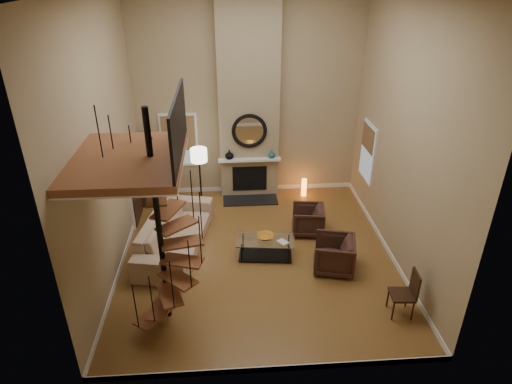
{
  "coord_description": "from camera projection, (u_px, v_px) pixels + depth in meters",
  "views": [
    {
      "loc": [
        -0.62,
        -8.22,
        5.89
      ],
      "look_at": [
        0.0,
        0.4,
        1.4
      ],
      "focal_mm": 30.96,
      "sensor_mm": 36.0,
      "label": 1
    }
  ],
  "objects": [
    {
      "name": "loft",
      "position": [
        134.0,
        156.0,
        6.81
      ],
      "size": [
        1.7,
        2.2,
        1.09
      ],
      "color": "brown",
      "rests_on": "left_wall"
    },
    {
      "name": "entry_door",
      "position": [
        133.0,
        183.0,
        10.95
      ],
      "size": [
        0.1,
        1.05,
        2.16
      ],
      "color": "white",
      "rests_on": "ground"
    },
    {
      "name": "baseboard_back",
      "position": [
        249.0,
        188.0,
        12.87
      ],
      "size": [
        6.0,
        0.02,
        0.12
      ],
      "primitive_type": "cube",
      "color": "white",
      "rests_on": "ground"
    },
    {
      "name": "baseboard_left",
      "position": [
        123.0,
        258.0,
        9.81
      ],
      "size": [
        0.02,
        6.5,
        0.12
      ],
      "primitive_type": "cube",
      "color": "white",
      "rests_on": "ground"
    },
    {
      "name": "baseboard_front",
      "position": [
        272.0,
        369.0,
        7.13
      ],
      "size": [
        6.0,
        0.02,
        0.12
      ],
      "primitive_type": "cube",
      "color": "white",
      "rests_on": "ground"
    },
    {
      "name": "mirror_frame",
      "position": [
        249.0,
        131.0,
        11.64
      ],
      "size": [
        0.94,
        0.1,
        0.94
      ],
      "primitive_type": "torus",
      "rotation": [
        1.57,
        0.0,
        0.0
      ],
      "color": "black",
      "rests_on": "chimney_breast"
    },
    {
      "name": "armchair_far",
      "position": [
        338.0,
        255.0,
        9.42
      ],
      "size": [
        1.02,
        1.0,
        0.77
      ],
      "primitive_type": "imported",
      "rotation": [
        0.0,
        0.0,
        -1.8
      ],
      "color": "#3E241C",
      "rests_on": "ground"
    },
    {
      "name": "right_wall",
      "position": [
        405.0,
        137.0,
        8.95
      ],
      "size": [
        0.02,
        6.5,
        5.5
      ],
      "primitive_type": "cube",
      "color": "tan",
      "rests_on": "ground"
    },
    {
      "name": "armchair_near",
      "position": [
        311.0,
        220.0,
        10.7
      ],
      "size": [
        0.85,
        0.83,
        0.69
      ],
      "primitive_type": "imported",
      "rotation": [
        0.0,
        0.0,
        -1.71
      ],
      "color": "#3E241C",
      "rests_on": "ground"
    },
    {
      "name": "spiral_stair",
      "position": [
        161.0,
        235.0,
        7.51
      ],
      "size": [
        1.47,
        1.47,
        4.06
      ],
      "color": "black",
      "rests_on": "ground"
    },
    {
      "name": "vase_right",
      "position": [
        272.0,
        154.0,
        11.97
      ],
      "size": [
        0.2,
        0.2,
        0.21
      ],
      "primitive_type": "imported",
      "color": "#175250",
      "rests_on": "mantel"
    },
    {
      "name": "firebox",
      "position": [
        250.0,
        179.0,
        12.3
      ],
      "size": [
        0.95,
        0.02,
        0.72
      ],
      "primitive_type": "cube",
      "color": "black",
      "rests_on": "chimney_breast"
    },
    {
      "name": "window_right",
      "position": [
        368.0,
        151.0,
        11.23
      ],
      "size": [
        0.06,
        1.02,
        1.52
      ],
      "color": "white",
      "rests_on": "right_wall"
    },
    {
      "name": "bowl",
      "position": [
        265.0,
        237.0,
        9.78
      ],
      "size": [
        0.36,
        0.36,
        0.09
      ],
      "primitive_type": "imported",
      "color": "orange",
      "rests_on": "coffee_table"
    },
    {
      "name": "chimney_breast",
      "position": [
        249.0,
        99.0,
        11.47
      ],
      "size": [
        1.6,
        0.38,
        5.5
      ],
      "primitive_type": "cube",
      "color": "#988763",
      "rests_on": "ground"
    },
    {
      "name": "front_wall",
      "position": [
        276.0,
        228.0,
        5.88
      ],
      "size": [
        6.0,
        0.02,
        5.5
      ],
      "primitive_type": "cube",
      "color": "tan",
      "rests_on": "ground"
    },
    {
      "name": "back_wall",
      "position": [
        248.0,
        97.0,
        11.63
      ],
      "size": [
        6.0,
        0.02,
        5.5
      ],
      "primitive_type": "cube",
      "color": "tan",
      "rests_on": "ground"
    },
    {
      "name": "baseboard_right",
      "position": [
        386.0,
        247.0,
        10.19
      ],
      "size": [
        0.02,
        6.5,
        0.12
      ],
      "primitive_type": "cube",
      "color": "white",
      "rests_on": "ground"
    },
    {
      "name": "floor_lamp",
      "position": [
        199.0,
        160.0,
        11.29
      ],
      "size": [
        0.43,
        0.43,
        1.75
      ],
      "color": "black",
      "rests_on": "ground"
    },
    {
      "name": "mirror_disc",
      "position": [
        249.0,
        131.0,
        11.65
      ],
      "size": [
        0.8,
        0.01,
        0.8
      ],
      "primitive_type": "cylinder",
      "rotation": [
        1.57,
        0.0,
        0.0
      ],
      "color": "white",
      "rests_on": "chimney_breast"
    },
    {
      "name": "coffee_table",
      "position": [
        265.0,
        246.0,
        9.84
      ],
      "size": [
        1.35,
        0.79,
        0.47
      ],
      "color": "silver",
      "rests_on": "ground"
    },
    {
      "name": "vase_left",
      "position": [
        229.0,
        155.0,
        11.89
      ],
      "size": [
        0.24,
        0.24,
        0.25
      ],
      "primitive_type": "imported",
      "color": "black",
      "rests_on": "mantel"
    },
    {
      "name": "accent_lamp",
      "position": [
        304.0,
        187.0,
        12.48
      ],
      "size": [
        0.14,
        0.14,
        0.51
      ],
      "primitive_type": "cylinder",
      "color": "orange",
      "rests_on": "ground"
    },
    {
      "name": "hearth",
      "position": [
        250.0,
        200.0,
        12.29
      ],
      "size": [
        1.5,
        0.6,
        0.04
      ],
      "primitive_type": "cube",
      "color": "black",
      "rests_on": "ground"
    },
    {
      "name": "ground",
      "position": [
        257.0,
        255.0,
        10.03
      ],
      "size": [
        6.0,
        6.5,
        0.01
      ],
      "primitive_type": "cube",
      "color": "olive",
      "rests_on": "ground"
    },
    {
      "name": "left_wall",
      "position": [
        104.0,
        145.0,
        8.57
      ],
      "size": [
        0.02,
        6.5,
        5.5
      ],
      "primitive_type": "cube",
      "color": "tan",
      "rests_on": "ground"
    },
    {
      "name": "hutch",
      "position": [
        147.0,
        170.0,
        11.87
      ],
      "size": [
        0.38,
        0.82,
        1.83
      ],
      "primitive_type": "cube",
      "color": "#331D11",
      "rests_on": "ground"
    },
    {
      "name": "mantel",
      "position": [
        250.0,
        160.0,
        11.96
      ],
      "size": [
        1.7,
        0.18,
        0.06
      ],
      "primitive_type": "cube",
      "color": "white",
      "rests_on": "chimney_breast"
    },
    {
      "name": "sofa",
      "position": [
        175.0,
        232.0,
        10.16
      ],
      "size": [
        1.68,
        3.13,
        0.86
      ],
      "primitive_type": "imported",
      "rotation": [
        0.0,
        0.0,
        1.39
      ],
      "color": "tan",
      "rests_on": "ground"
    },
    {
      "name": "side_chair",
      "position": [
        407.0,
        291.0,
        8.11
      ],
      "size": [
        0.46,
        0.45,
        0.94
      ],
      "color": "#331D11",
      "rests_on": "ground"
    },
    {
      "name": "window_back",
      "position": [
        179.0,
        139.0,
        12.01
      ],
      "size": [
        1.02,
        0.06,
        1.52
      ],
      "color": "white",
      "rests_on": "back_wall"
    },
    {
      "name": "book",
      "position": [
        282.0,
        242.0,
        9.65
      ],
      "size": [
        0.28,
        0.29,
        0.02
      ],
      "primitive_type": "imported",
      "rotation": [
        0.0,
        0.0,
        0.63
      ],
      "color": "gray",
      "rests_on": "coffee_table"
    }
  ]
}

